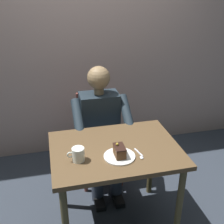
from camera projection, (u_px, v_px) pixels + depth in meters
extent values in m
plane|color=#303742|center=(115.00, 222.00, 2.42)|extent=(14.00, 14.00, 0.00)
cube|color=tan|center=(85.00, 21.00, 2.95)|extent=(6.40, 0.12, 3.00)
cube|color=brown|center=(115.00, 150.00, 2.11)|extent=(0.96, 0.71, 0.04)
cylinder|color=brown|center=(179.00, 205.00, 2.09)|extent=(0.05, 0.05, 0.74)
cylinder|color=brown|center=(151.00, 160.00, 2.61)|extent=(0.05, 0.05, 0.74)
cylinder|color=brown|center=(60.00, 174.00, 2.44)|extent=(0.05, 0.05, 0.74)
cube|color=brown|center=(100.00, 142.00, 2.79)|extent=(0.42, 0.42, 0.04)
cube|color=brown|center=(96.00, 112.00, 2.86)|extent=(0.38, 0.04, 0.45)
cylinder|color=brown|center=(121.00, 168.00, 2.77)|extent=(0.04, 0.04, 0.43)
cylinder|color=brown|center=(85.00, 173.00, 2.69)|extent=(0.04, 0.04, 0.43)
cylinder|color=brown|center=(113.00, 149.00, 3.08)|extent=(0.04, 0.04, 0.43)
cylinder|color=brown|center=(80.00, 153.00, 3.01)|extent=(0.04, 0.04, 0.43)
cube|color=#1E2932|center=(100.00, 119.00, 2.66)|extent=(0.36, 0.22, 0.51)
sphere|color=#8E724E|center=(99.00, 78.00, 2.48)|extent=(0.21, 0.21, 0.21)
cylinder|color=#8E724E|center=(99.00, 91.00, 2.54)|extent=(0.09, 0.09, 0.06)
cylinder|color=#1E2932|center=(126.00, 112.00, 2.53)|extent=(0.08, 0.33, 0.26)
sphere|color=#8E724E|center=(131.00, 130.00, 2.44)|extent=(0.09, 0.09, 0.09)
cylinder|color=#1E2932|center=(78.00, 117.00, 2.44)|extent=(0.08, 0.33, 0.26)
sphere|color=#8E724E|center=(81.00, 136.00, 2.34)|extent=(0.09, 0.09, 0.09)
cylinder|color=#2D3340|center=(112.00, 149.00, 2.69)|extent=(0.13, 0.38, 0.14)
cylinder|color=#2D3340|center=(93.00, 151.00, 2.65)|extent=(0.13, 0.38, 0.14)
cylinder|color=#2D3340|center=(116.00, 179.00, 2.63)|extent=(0.11, 0.11, 0.41)
cube|color=black|center=(118.00, 198.00, 2.65)|extent=(0.09, 0.22, 0.05)
cylinder|color=#2D3340|center=(97.00, 182.00, 2.59)|extent=(0.11, 0.11, 0.41)
cube|color=black|center=(99.00, 201.00, 2.61)|extent=(0.09, 0.22, 0.05)
cylinder|color=white|center=(119.00, 156.00, 1.99)|extent=(0.23, 0.23, 0.01)
cube|color=#53321A|center=(119.00, 152.00, 1.97)|extent=(0.07, 0.12, 0.07)
cube|color=black|center=(119.00, 147.00, 1.95)|extent=(0.07, 0.12, 0.01)
sphere|color=gold|center=(117.00, 144.00, 1.96)|extent=(0.02, 0.02, 0.02)
cylinder|color=white|center=(78.00, 154.00, 1.93)|extent=(0.09, 0.09, 0.10)
torus|color=white|center=(70.00, 155.00, 1.91)|extent=(0.05, 0.01, 0.05)
cylinder|color=black|center=(78.00, 149.00, 1.91)|extent=(0.08, 0.08, 0.01)
cube|color=silver|center=(138.00, 152.00, 2.04)|extent=(0.04, 0.11, 0.01)
ellipsoid|color=silver|center=(142.00, 157.00, 1.97)|extent=(0.03, 0.04, 0.01)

